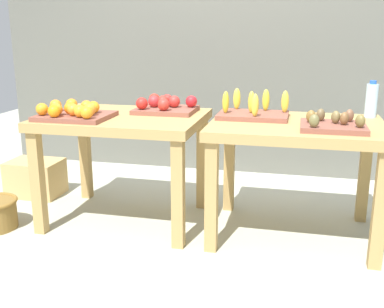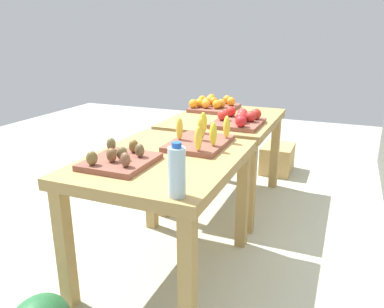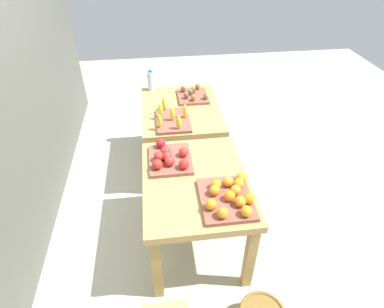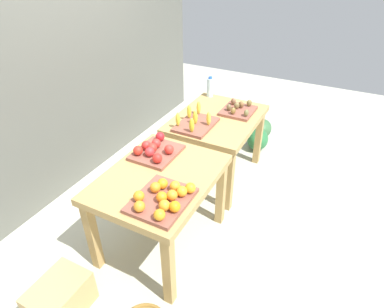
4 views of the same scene
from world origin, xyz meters
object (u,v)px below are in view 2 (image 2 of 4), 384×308
object	(u,v)px
apple_bin	(239,119)
banana_crate	(201,139)
display_table_right	(164,175)
water_bottle	(177,172)
display_table_left	(225,130)
orange_bin	(213,105)
cardboard_produce_box	(277,159)
kiwi_bin	(120,159)
wicker_basket	(215,156)

from	to	relation	value
apple_bin	banana_crate	world-z (taller)	banana_crate
display_table_right	water_bottle	bearing A→B (deg)	32.72
display_table_left	orange_bin	world-z (taller)	orange_bin
cardboard_produce_box	orange_bin	bearing A→B (deg)	-38.41
display_table_right	banana_crate	world-z (taller)	banana_crate
display_table_left	apple_bin	xyz separation A→B (m)	(0.23, 0.18, 0.15)
water_bottle	orange_bin	bearing A→B (deg)	-165.12
display_table_right	orange_bin	xyz separation A→B (m)	(-1.38, -0.20, 0.15)
display_table_left	orange_bin	distance (m)	0.35
apple_bin	water_bottle	xyz separation A→B (m)	(1.34, 0.11, 0.07)
water_bottle	cardboard_produce_box	size ratio (longest dim) A/B	0.59
apple_bin	water_bottle	distance (m)	1.34
water_bottle	cardboard_produce_box	distance (m)	2.55
orange_bin	water_bottle	distance (m)	1.89
banana_crate	cardboard_produce_box	size ratio (longest dim) A/B	1.12
display_table_left	kiwi_bin	distance (m)	1.33
display_table_right	orange_bin	distance (m)	1.40
orange_bin	kiwi_bin	size ratio (longest dim) A/B	1.23
water_bottle	wicker_basket	size ratio (longest dim) A/B	0.74
orange_bin	banana_crate	distance (m)	1.14
display_table_left	water_bottle	bearing A→B (deg)	10.44
display_table_right	kiwi_bin	size ratio (longest dim) A/B	2.89
kiwi_bin	water_bottle	world-z (taller)	water_bottle
water_bottle	wicker_basket	world-z (taller)	water_bottle
kiwi_bin	cardboard_produce_box	bearing A→B (deg)	168.41
orange_bin	water_bottle	bearing A→B (deg)	14.88
display_table_left	water_bottle	xyz separation A→B (m)	(1.57, 0.29, 0.22)
display_table_right	wicker_basket	distance (m)	2.02
apple_bin	wicker_basket	size ratio (longest dim) A/B	1.32
kiwi_bin	water_bottle	bearing A→B (deg)	60.16
cardboard_produce_box	apple_bin	bearing A→B (deg)	-6.10
display_table_right	cardboard_produce_box	bearing A→B (deg)	171.47
display_table_right	cardboard_produce_box	xyz separation A→B (m)	(-2.00, 0.30, -0.49)
orange_bin	apple_bin	xyz separation A→B (m)	(0.49, 0.38, -0.00)
water_bottle	wicker_basket	xyz separation A→B (m)	(-2.37, -0.64, -0.74)
banana_crate	cardboard_produce_box	bearing A→B (deg)	173.73
apple_bin	banana_crate	bearing A→B (deg)	-6.59
orange_bin	wicker_basket	xyz separation A→B (m)	(-0.55, -0.15, -0.67)
display_table_left	cardboard_produce_box	distance (m)	1.05
apple_bin	cardboard_produce_box	world-z (taller)	apple_bin
apple_bin	banana_crate	distance (m)	0.61
display_table_left	display_table_right	world-z (taller)	same
display_table_left	wicker_basket	bearing A→B (deg)	-156.39
display_table_right	apple_bin	distance (m)	0.92
display_table_left	water_bottle	size ratio (longest dim) A/B	4.43
apple_bin	banana_crate	size ratio (longest dim) A/B	0.94
orange_bin	wicker_basket	world-z (taller)	orange_bin
display_table_right	orange_bin	bearing A→B (deg)	-171.90
display_table_left	kiwi_bin	xyz separation A→B (m)	(1.32, -0.15, 0.14)
display_table_right	apple_bin	world-z (taller)	apple_bin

